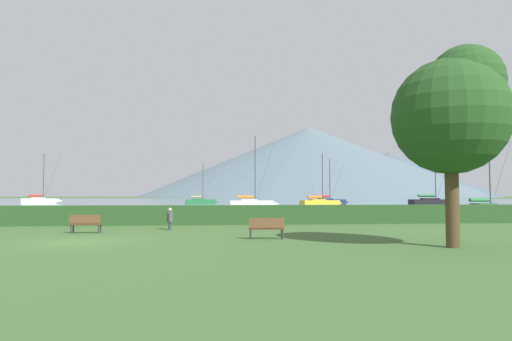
# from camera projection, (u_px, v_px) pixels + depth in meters

# --- Properties ---
(ground_plane) EXTENTS (1000.00, 1000.00, 0.00)m
(ground_plane) POSITION_uv_depth(u_px,v_px,m) (77.00, 242.00, 19.33)
(ground_plane) COLOR #3D602D
(harbor_water) EXTENTS (320.00, 246.00, 0.00)m
(harbor_water) POSITION_uv_depth(u_px,v_px,m) (192.00, 201.00, 155.41)
(harbor_water) COLOR slate
(harbor_water) RESTS_ON ground_plane
(hedge_line) EXTENTS (80.00, 1.20, 1.29)m
(hedge_line) POSITION_uv_depth(u_px,v_px,m) (125.00, 215.00, 30.29)
(hedge_line) COLOR #284C23
(hedge_line) RESTS_ON ground_plane
(sailboat_slip_0) EXTENTS (7.95, 2.43, 11.46)m
(sailboat_slip_0) POSITION_uv_depth(u_px,v_px,m) (252.00, 203.00, 73.19)
(sailboat_slip_0) COLOR white
(sailboat_slip_0) RESTS_ON harbor_water
(sailboat_slip_1) EXTENTS (7.42, 2.91, 9.16)m
(sailboat_slip_1) POSITION_uv_depth(u_px,v_px,m) (201.00, 201.00, 101.28)
(sailboat_slip_1) COLOR #236B38
(sailboat_slip_1) RESTS_ON harbor_water
(sailboat_slip_2) EXTENTS (8.27, 3.29, 9.12)m
(sailboat_slip_2) POSITION_uv_depth(u_px,v_px,m) (328.00, 202.00, 90.15)
(sailboat_slip_2) COLOR navy
(sailboat_slip_2) RESTS_ON harbor_water
(sailboat_slip_3) EXTENTS (8.85, 2.63, 11.81)m
(sailboat_slip_3) POSITION_uv_depth(u_px,v_px,m) (433.00, 202.00, 79.28)
(sailboat_slip_3) COLOR black
(sailboat_slip_3) RESTS_ON harbor_water
(sailboat_slip_6) EXTENTS (7.90, 3.67, 9.28)m
(sailboat_slip_6) POSITION_uv_depth(u_px,v_px,m) (320.00, 203.00, 79.28)
(sailboat_slip_6) COLOR gold
(sailboat_slip_6) RESTS_ON harbor_water
(sailboat_slip_8) EXTENTS (8.74, 3.02, 11.51)m
(sailboat_slip_8) POSITION_uv_depth(u_px,v_px,m) (41.00, 200.00, 105.17)
(sailboat_slip_8) COLOR white
(sailboat_slip_8) RESTS_ON harbor_water
(sailboat_slip_9) EXTENTS (7.09, 2.94, 8.17)m
(sailboat_slip_9) POSITION_uv_depth(u_px,v_px,m) (487.00, 209.00, 47.31)
(sailboat_slip_9) COLOR #236B38
(sailboat_slip_9) RESTS_ON harbor_water
(park_bench_near_path) EXTENTS (1.62, 0.56, 0.95)m
(park_bench_near_path) POSITION_uv_depth(u_px,v_px,m) (267.00, 227.00, 20.68)
(park_bench_near_path) COLOR brown
(park_bench_near_path) RESTS_ON ground_plane
(park_bench_under_tree) EXTENTS (1.64, 0.61, 0.95)m
(park_bench_under_tree) POSITION_uv_depth(u_px,v_px,m) (86.00, 223.00, 23.83)
(park_bench_under_tree) COLOR brown
(park_bench_under_tree) RESTS_ON ground_plane
(person_seated_viewer) EXTENTS (0.36, 0.57, 1.25)m
(person_seated_viewer) POSITION_uv_depth(u_px,v_px,m) (170.00, 218.00, 26.19)
(person_seated_viewer) COLOR #2D3347
(person_seated_viewer) RESTS_ON ground_plane
(park_tree) EXTENTS (4.45, 4.45, 7.78)m
(park_tree) POSITION_uv_depth(u_px,v_px,m) (454.00, 110.00, 17.59)
(park_tree) COLOR #4C3823
(park_tree) RESTS_ON ground_plane
(distant_hill_west_ridge) EXTENTS (182.69, 182.69, 39.85)m
(distant_hill_west_ridge) POSITION_uv_depth(u_px,v_px,m) (389.00, 175.00, 413.17)
(distant_hill_west_ridge) COLOR #4C6070
(distant_hill_west_ridge) RESTS_ON ground_plane
(distant_hill_central_peak) EXTENTS (317.64, 317.64, 66.25)m
(distant_hill_central_peak) POSITION_uv_depth(u_px,v_px,m) (309.00, 162.00, 435.48)
(distant_hill_central_peak) COLOR slate
(distant_hill_central_peak) RESTS_ON ground_plane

